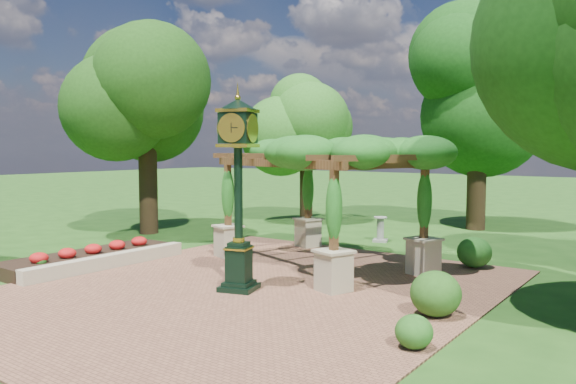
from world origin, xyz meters
The scene contains 13 objects.
ground centered at (0.00, 0.00, 0.00)m, with size 120.00×120.00×0.00m, color #1E4714.
brick_plaza centered at (0.00, 1.00, 0.02)m, with size 10.00×12.00×0.04m, color brown.
border_wall centered at (-4.60, 0.50, 0.20)m, with size 0.35×5.00×0.40m, color #C6B793.
flower_bed centered at (-5.50, 0.50, 0.18)m, with size 1.50×5.00×0.36m, color red.
pedestal_clock centered at (-0.14, 0.79, 2.67)m, with size 1.10×1.10×4.45m.
pergola centered at (-0.21, 4.22, 2.99)m, with size 6.64×5.28×3.64m.
sundial centered at (-0.68, 8.93, 0.39)m, with size 0.62×0.62×0.88m.
shrub_front centered at (4.66, -0.38, 0.32)m, with size 0.62×0.62×0.56m, color #225418.
shrub_mid centered at (4.27, 1.53, 0.48)m, with size 0.98×0.98×0.89m, color #224D15.
shrub_back centered at (3.43, 6.43, 0.46)m, with size 0.93×0.93×0.83m, color #215C1A.
tree_west_near centered at (-8.79, 5.38, 5.87)m, with size 4.79×4.79×8.55m.
tree_west_far centered at (-5.89, 11.90, 4.33)m, with size 3.37×3.37×6.31m.
tree_north centered at (1.06, 13.90, 5.78)m, with size 4.77×4.77×8.42m.
Camera 1 is at (8.27, -8.77, 3.30)m, focal length 35.00 mm.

